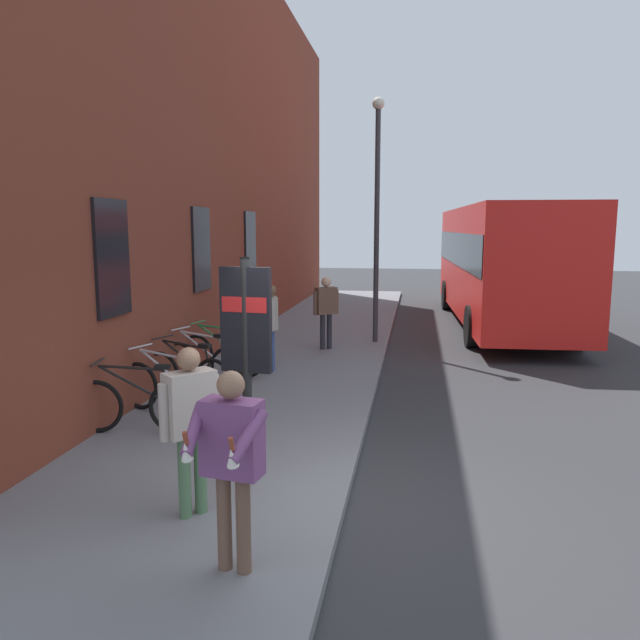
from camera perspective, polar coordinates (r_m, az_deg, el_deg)
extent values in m
plane|color=#2D2D30|center=(12.15, 10.50, -4.88)|extent=(60.00, 60.00, 0.00)
cube|color=slate|center=(14.29, -0.78, -2.44)|extent=(24.00, 3.50, 0.12)
cube|color=brown|center=(15.59, -7.90, 15.90)|extent=(22.00, 0.60, 9.59)
cube|color=black|center=(8.85, -18.88, 5.49)|extent=(0.90, 0.06, 1.60)
cube|color=black|center=(12.05, -11.06, 6.53)|extent=(0.90, 0.06, 1.60)
cube|color=black|center=(15.38, -6.56, 7.08)|extent=(0.90, 0.06, 1.60)
torus|color=black|center=(8.63, -20.19, -7.60)|extent=(0.16, 0.72, 0.72)
torus|color=black|center=(8.32, -13.36, -7.91)|extent=(0.16, 0.72, 0.72)
cylinder|color=black|center=(8.38, -16.76, -5.97)|extent=(0.18, 1.01, 0.58)
cylinder|color=black|center=(8.34, -17.32, -4.29)|extent=(0.16, 0.85, 0.09)
cylinder|color=black|center=(8.27, -13.92, -6.23)|extent=(0.06, 0.19, 0.51)
cube|color=black|center=(8.22, -14.50, -4.26)|extent=(0.13, 0.21, 0.06)
cylinder|color=black|center=(8.47, -20.08, -3.72)|extent=(0.48, 0.09, 0.02)
torus|color=black|center=(9.52, -16.53, -5.91)|extent=(0.30, 0.70, 0.72)
torus|color=black|center=(8.83, -11.66, -6.87)|extent=(0.30, 0.70, 0.72)
cylinder|color=silver|center=(9.09, -14.13, -4.72)|extent=(0.37, 0.97, 0.58)
cylinder|color=silver|center=(9.08, -14.54, -3.13)|extent=(0.32, 0.82, 0.09)
cylinder|color=silver|center=(8.82, -12.08, -5.23)|extent=(0.10, 0.19, 0.51)
cube|color=black|center=(8.80, -12.51, -3.33)|extent=(0.16, 0.22, 0.06)
cylinder|color=silver|center=(9.36, -16.47, -2.39)|extent=(0.46, 0.18, 0.02)
torus|color=black|center=(10.20, -14.59, -4.86)|extent=(0.29, 0.70, 0.72)
torus|color=black|center=(9.54, -9.91, -5.65)|extent=(0.29, 0.70, 0.72)
cylinder|color=black|center=(9.78, -12.27, -3.70)|extent=(0.37, 0.97, 0.58)
cylinder|color=black|center=(9.78, -12.65, -2.22)|extent=(0.31, 0.82, 0.09)
cylinder|color=black|center=(9.52, -10.31, -4.14)|extent=(0.09, 0.19, 0.51)
cube|color=black|center=(9.51, -10.71, -2.38)|extent=(0.16, 0.22, 0.06)
cylinder|color=black|center=(10.05, -14.51, -1.57)|extent=(0.46, 0.18, 0.02)
torus|color=black|center=(10.98, -13.02, -3.85)|extent=(0.29, 0.70, 0.72)
torus|color=black|center=(10.33, -8.62, -4.51)|extent=(0.29, 0.70, 0.72)
cylinder|color=silver|center=(10.57, -10.82, -2.73)|extent=(0.37, 0.97, 0.58)
cylinder|color=silver|center=(10.57, -11.18, -1.36)|extent=(0.31, 0.82, 0.09)
cylinder|color=silver|center=(10.32, -8.98, -3.11)|extent=(0.09, 0.19, 0.51)
cube|color=black|center=(10.31, -9.35, -1.48)|extent=(0.16, 0.22, 0.06)
cylinder|color=silver|center=(10.83, -12.93, -0.78)|extent=(0.46, 0.18, 0.02)
torus|color=black|center=(11.61, -11.45, -3.11)|extent=(0.22, 0.72, 0.72)
torus|color=black|center=(11.08, -6.89, -3.56)|extent=(0.22, 0.72, 0.72)
cylinder|color=#267F3F|center=(11.27, -9.15, -1.98)|extent=(0.26, 1.00, 0.58)
cylinder|color=#267F3F|center=(11.27, -9.51, -0.70)|extent=(0.22, 0.84, 0.09)
cylinder|color=#267F3F|center=(11.07, -7.25, -2.27)|extent=(0.08, 0.19, 0.51)
cube|color=black|center=(11.05, -7.62, -0.76)|extent=(0.14, 0.22, 0.06)
cylinder|color=#267F3F|center=(11.48, -11.33, -0.20)|extent=(0.47, 0.13, 0.02)
cylinder|color=black|center=(6.46, -6.86, -4.83)|extent=(0.10, 0.10, 2.40)
cube|color=black|center=(6.35, -6.95, 0.00)|extent=(0.15, 0.56, 1.10)
cube|color=red|center=(6.33, -6.98, 1.47)|extent=(0.15, 0.50, 0.16)
cube|color=red|center=(18.14, 16.57, 5.28)|extent=(10.60, 2.94, 3.00)
cube|color=black|center=(18.12, 16.62, 6.41)|extent=(10.39, 2.97, 0.90)
cylinder|color=black|center=(15.29, 22.92, -0.72)|extent=(1.01, 0.29, 1.00)
cylinder|color=black|center=(14.79, 13.97, -0.58)|extent=(1.01, 0.29, 1.00)
cylinder|color=black|center=(21.76, 18.04, 2.16)|extent=(1.01, 0.29, 1.00)
cylinder|color=black|center=(21.42, 11.73, 2.31)|extent=(1.01, 0.29, 1.00)
cylinder|color=#334C8C|center=(11.57, -4.54, -2.80)|extent=(0.12, 0.12, 0.80)
cylinder|color=#334C8C|center=(11.74, -4.60, -2.64)|extent=(0.12, 0.12, 0.80)
cube|color=#B2A599|center=(11.54, -4.61, 0.68)|extent=(0.51, 0.37, 0.60)
sphere|color=brown|center=(11.49, -4.64, 2.74)|extent=(0.22, 0.22, 0.22)
cylinder|color=#B2A599|center=(11.28, -4.51, 0.30)|extent=(0.09, 0.09, 0.53)
cylinder|color=#B2A599|center=(11.80, -4.71, 0.67)|extent=(0.09, 0.09, 0.53)
cylinder|color=#4C724C|center=(6.07, -11.14, -13.80)|extent=(0.12, 0.12, 0.80)
cylinder|color=#4C724C|center=(6.00, -12.57, -14.13)|extent=(0.12, 0.12, 0.80)
cube|color=#B2A599|center=(5.80, -12.07, -7.60)|extent=(0.50, 0.48, 0.60)
sphere|color=#8C664C|center=(5.70, -12.20, -3.57)|extent=(0.22, 0.22, 0.22)
cylinder|color=#B2A599|center=(5.94, -9.80, -7.55)|extent=(0.09, 0.09, 0.53)
cylinder|color=#B2A599|center=(5.70, -14.40, -8.38)|extent=(0.09, 0.09, 0.53)
cylinder|color=#26262D|center=(13.61, 0.87, -1.05)|extent=(0.12, 0.12, 0.79)
cylinder|color=#26262D|center=(13.54, 0.25, -1.10)|extent=(0.12, 0.12, 0.79)
cube|color=brown|center=(13.47, 0.56, 1.83)|extent=(0.45, 0.51, 0.59)
sphere|color=#D8AD8C|center=(13.43, 0.57, 3.58)|extent=(0.21, 0.21, 0.21)
cylinder|color=brown|center=(13.60, 1.55, 1.72)|extent=(0.09, 0.09, 0.53)
cylinder|color=brown|center=(13.37, -0.44, 1.61)|extent=(0.09, 0.09, 0.53)
cylinder|color=brown|center=(5.06, -7.17, -18.45)|extent=(0.12, 0.12, 0.80)
cylinder|color=brown|center=(5.13, -8.93, -18.10)|extent=(0.12, 0.12, 0.80)
cube|color=#723F72|center=(4.82, -8.24, -10.84)|extent=(0.31, 0.50, 0.60)
sphere|color=#8C664C|center=(4.70, -8.35, -6.03)|extent=(0.22, 0.22, 0.22)
cylinder|color=#723F72|center=(4.54, -6.77, -10.75)|extent=(0.43, 0.25, 0.33)
cone|color=white|center=(4.44, -8.26, -12.61)|extent=(0.14, 0.11, 0.16)
cylinder|color=brown|center=(4.40, -8.28, -11.40)|extent=(0.07, 0.05, 0.11)
cylinder|color=#723F72|center=(4.74, -11.73, -10.02)|extent=(0.43, 0.11, 0.33)
cone|color=white|center=(4.61, -12.43, -11.91)|extent=(0.14, 0.11, 0.16)
cylinder|color=brown|center=(4.57, -12.48, -10.74)|extent=(0.07, 0.05, 0.11)
cylinder|color=#333338|center=(14.32, 5.32, 8.53)|extent=(0.12, 0.12, 5.33)
sphere|color=silver|center=(14.59, 5.49, 19.54)|extent=(0.28, 0.28, 0.28)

